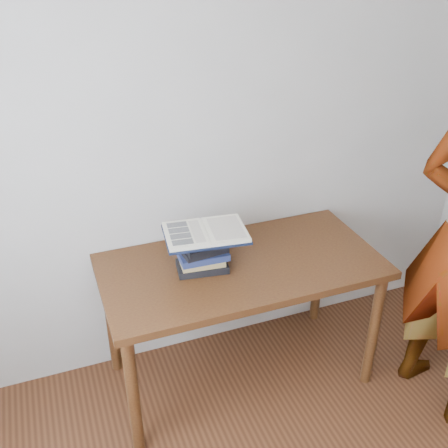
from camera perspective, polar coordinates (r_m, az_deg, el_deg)
name	(u,v)px	position (r m, az deg, el deg)	size (l,w,h in m)	color
room_shell	(413,280)	(1.17, 19.90, -5.78)	(3.54, 3.54, 2.62)	#B6B2AC
desk	(241,278)	(2.75, 1.89, -5.94)	(1.44, 0.72, 0.77)	#4B2E12
book_stack	(202,252)	(2.61, -2.40, -3.05)	(0.27, 0.20, 0.19)	black
open_book	(206,233)	(2.55, -2.01, -0.97)	(0.43, 0.32, 0.03)	black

